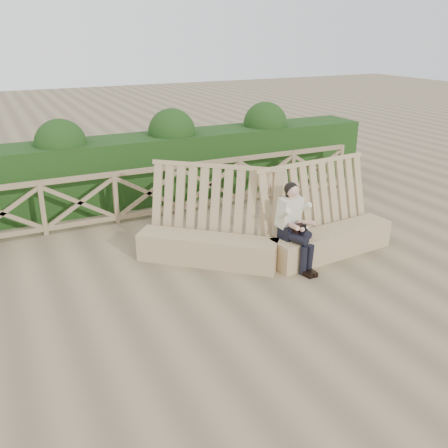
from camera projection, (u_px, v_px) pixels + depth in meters
name	position (u px, v px, depth m)	size (l,w,h in m)	color
ground	(221.00, 289.00, 7.76)	(60.00, 60.00, 0.00)	brown
bench	(270.00, 235.00, 8.72)	(4.40, 2.20, 1.62)	#9B8158
woman	(294.00, 222.00, 8.26)	(0.46, 0.89, 1.45)	black
guardrail	(149.00, 193.00, 10.49)	(10.10, 0.09, 1.10)	olive
hedge	(132.00, 170.00, 11.43)	(12.00, 1.20, 1.50)	black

